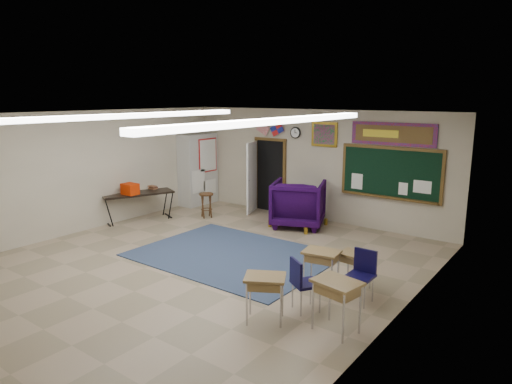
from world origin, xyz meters
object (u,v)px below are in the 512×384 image
Objects in this scene: student_desk_front_left at (321,268)px; student_desk_front_right at (354,269)px; folding_table at (138,205)px; wooden_stool at (207,205)px; wingback_armchair at (298,203)px.

student_desk_front_right is (0.42, 0.45, -0.05)m from student_desk_front_left.
folding_table is 1.86m from wooden_stool.
wingback_armchair is 1.93× the size of wooden_stool.
wingback_armchair is 2.65m from wooden_stool.
folding_table is at bearing -132.92° from wooden_stool.
student_desk_front_right is at bearing 17.76° from folding_table.
folding_table is 2.88× the size of wooden_stool.
wingback_armchair reaches higher than wooden_stool.
student_desk_front_left is at bearing -26.08° from wooden_stool.
wingback_armchair is 4.02m from student_desk_front_right.
wingback_armchair reaches higher than student_desk_front_left.
student_desk_front_left is 5.53m from wooden_stool.
student_desk_front_left is (2.46, -3.24, -0.20)m from wingback_armchair.
student_desk_front_left is 1.13× the size of student_desk_front_right.
student_desk_front_left is 1.06× the size of wooden_stool.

